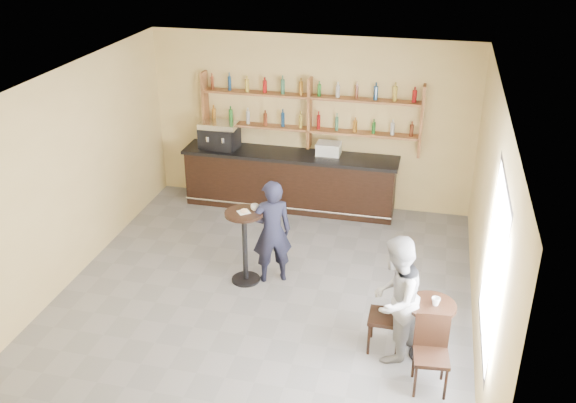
% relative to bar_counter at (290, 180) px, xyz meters
% --- Properties ---
extents(floor, '(7.00, 7.00, 0.00)m').
position_rel_bar_counter_xyz_m(floor, '(0.32, -3.15, -0.54)').
color(floor, slate).
rests_on(floor, ground).
extents(ceiling, '(7.00, 7.00, 0.00)m').
position_rel_bar_counter_xyz_m(ceiling, '(0.32, -3.15, 2.66)').
color(ceiling, white).
rests_on(ceiling, wall_back).
extents(wall_back, '(7.00, 0.00, 7.00)m').
position_rel_bar_counter_xyz_m(wall_back, '(0.32, 0.35, 1.06)').
color(wall_back, '#E7C983').
rests_on(wall_back, floor).
extents(wall_front, '(7.00, 0.00, 7.00)m').
position_rel_bar_counter_xyz_m(wall_front, '(0.32, -6.65, 1.06)').
color(wall_front, '#E7C983').
rests_on(wall_front, floor).
extents(wall_left, '(0.00, 7.00, 7.00)m').
position_rel_bar_counter_xyz_m(wall_left, '(-2.68, -3.15, 1.06)').
color(wall_left, '#E7C983').
rests_on(wall_left, floor).
extents(wall_right, '(0.00, 7.00, 7.00)m').
position_rel_bar_counter_xyz_m(wall_right, '(3.32, -3.15, 1.06)').
color(wall_right, '#E7C983').
rests_on(wall_right, floor).
extents(window_pane, '(0.00, 2.00, 2.00)m').
position_rel_bar_counter_xyz_m(window_pane, '(3.31, -4.35, 1.16)').
color(window_pane, white).
rests_on(window_pane, wall_right).
extents(window_frame, '(0.04, 1.70, 2.10)m').
position_rel_bar_counter_xyz_m(window_frame, '(3.30, -4.35, 1.16)').
color(window_frame, black).
rests_on(window_frame, wall_right).
extents(shelf_unit, '(4.00, 0.26, 1.40)m').
position_rel_bar_counter_xyz_m(shelf_unit, '(0.32, 0.22, 1.27)').
color(shelf_unit, brown).
rests_on(shelf_unit, wall_back).
extents(liquor_bottles, '(3.68, 0.10, 1.00)m').
position_rel_bar_counter_xyz_m(liquor_bottles, '(0.32, 0.22, 1.44)').
color(liquor_bottles, '#8C5919').
rests_on(liquor_bottles, shelf_unit).
extents(bar_counter, '(4.00, 0.78, 1.08)m').
position_rel_bar_counter_xyz_m(bar_counter, '(0.00, 0.00, 0.00)').
color(bar_counter, black).
rests_on(bar_counter, floor).
extents(espresso_machine, '(0.74, 0.53, 0.50)m').
position_rel_bar_counter_xyz_m(espresso_machine, '(-1.36, 0.00, 0.79)').
color(espresso_machine, black).
rests_on(espresso_machine, bar_counter).
extents(pastry_case, '(0.49, 0.41, 0.27)m').
position_rel_bar_counter_xyz_m(pastry_case, '(0.72, 0.00, 0.68)').
color(pastry_case, silver).
rests_on(pastry_case, bar_counter).
extents(pedestal_table, '(0.67, 0.67, 1.18)m').
position_rel_bar_counter_xyz_m(pedestal_table, '(-0.07, -2.70, 0.05)').
color(pedestal_table, black).
rests_on(pedestal_table, floor).
extents(napkin, '(0.23, 0.23, 0.00)m').
position_rel_bar_counter_xyz_m(napkin, '(-0.07, -2.70, 0.64)').
color(napkin, white).
rests_on(napkin, pedestal_table).
extents(donut, '(0.13, 0.13, 0.04)m').
position_rel_bar_counter_xyz_m(donut, '(-0.06, -2.71, 0.66)').
color(donut, '#D7944E').
rests_on(donut, napkin).
extents(cup_pedestal, '(0.15, 0.15, 0.09)m').
position_rel_bar_counter_xyz_m(cup_pedestal, '(0.07, -2.60, 0.68)').
color(cup_pedestal, white).
rests_on(cup_pedestal, pedestal_table).
extents(man_main, '(0.72, 0.61, 1.66)m').
position_rel_bar_counter_xyz_m(man_main, '(0.32, -2.57, 0.29)').
color(man_main, black).
rests_on(man_main, floor).
extents(cafe_table, '(0.81, 0.81, 0.80)m').
position_rel_bar_counter_xyz_m(cafe_table, '(2.71, -3.90, -0.14)').
color(cafe_table, black).
rests_on(cafe_table, floor).
extents(cup_cafe, '(0.13, 0.13, 0.10)m').
position_rel_bar_counter_xyz_m(cup_cafe, '(2.76, -3.90, 0.31)').
color(cup_cafe, white).
rests_on(cup_cafe, cafe_table).
extents(chair_west, '(0.43, 0.43, 0.98)m').
position_rel_bar_counter_xyz_m(chair_west, '(2.16, -3.85, -0.05)').
color(chair_west, black).
rests_on(chair_west, floor).
extents(chair_south, '(0.45, 0.45, 0.95)m').
position_rel_bar_counter_xyz_m(chair_south, '(2.76, -4.50, -0.07)').
color(chair_south, black).
rests_on(chair_south, floor).
extents(patron_second, '(0.85, 0.97, 1.69)m').
position_rel_bar_counter_xyz_m(patron_second, '(2.26, -3.97, 0.31)').
color(patron_second, '#9C9CA2').
rests_on(patron_second, floor).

